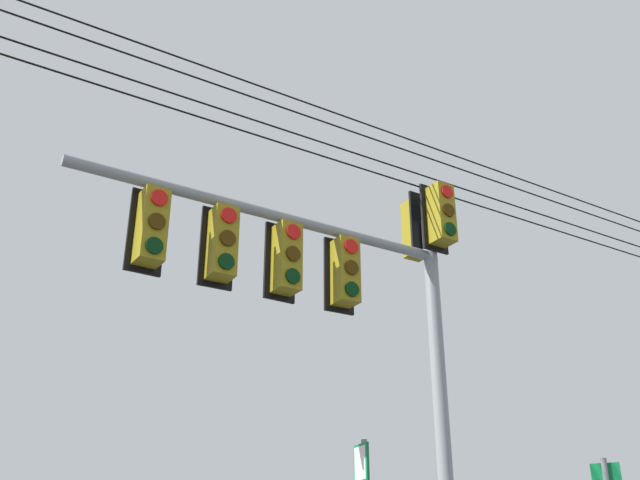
# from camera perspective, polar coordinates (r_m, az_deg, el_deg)

# --- Properties ---
(signal_mast_assembly) EXTENTS (2.84, 5.05, 7.01)m
(signal_mast_assembly) POSITION_cam_1_polar(r_m,az_deg,el_deg) (9.52, 2.14, -4.10)
(signal_mast_assembly) COLOR gray
(signal_mast_assembly) RESTS_ON ground
(overhead_wire_span) EXTENTS (11.28, 24.72, 1.35)m
(overhead_wire_span) POSITION_cam_1_polar(r_m,az_deg,el_deg) (10.62, 3.07, 7.51)
(overhead_wire_span) COLOR black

